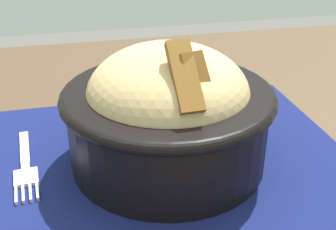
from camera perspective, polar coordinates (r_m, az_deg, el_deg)
name	(u,v)px	position (r m, az deg, el deg)	size (l,w,h in m)	color
table	(162,228)	(0.47, -0.84, -14.86)	(1.04, 0.85, 0.73)	#4C3826
placemat	(134,168)	(0.42, -4.58, -7.10)	(0.44, 0.31, 0.00)	#11194C
bowl	(168,110)	(0.40, 0.03, 0.64)	(0.20, 0.20, 0.13)	black
fork	(26,167)	(0.44, -18.45, -6.54)	(0.03, 0.12, 0.00)	silver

